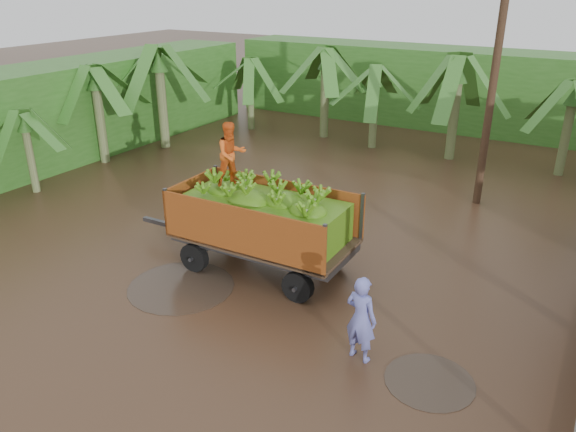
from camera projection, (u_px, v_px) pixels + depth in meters
name	position (u px, v px, depth m)	size (l,w,h in m)	color
ground	(354.00, 280.00, 13.34)	(100.00, 100.00, 0.00)	black
hedge_north	(458.00, 89.00, 26.24)	(22.00, 3.00, 3.60)	#2D661E
hedge_west	(75.00, 109.00, 22.31)	(3.00, 18.00, 3.60)	#2D661E
banana_trailer	(263.00, 220.00, 13.36)	(6.03, 2.17, 3.55)	#C05B1B
man_blue	(361.00, 319.00, 10.30)	(0.63, 0.41, 1.73)	#6C71C6
utility_pole	(493.00, 82.00, 16.42)	(1.20, 0.24, 7.50)	#47301E
banana_plants	(280.00, 118.00, 20.62)	(24.08, 20.12, 4.26)	#2D661E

